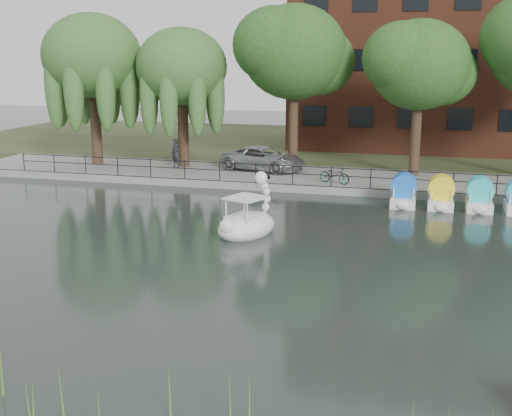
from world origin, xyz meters
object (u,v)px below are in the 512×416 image
at_px(bicycle, 335,174).
at_px(swan_boat, 248,221).
at_px(minivan, 263,157).
at_px(pedestrian, 176,151).

height_order(bicycle, swan_boat, swan_boat).
xyz_separation_m(minivan, pedestrian, (-5.22, -0.56, 0.20)).
height_order(minivan, bicycle, minivan).
relative_size(bicycle, swan_boat, 0.52).
distance_m(minivan, bicycle, 5.37).
bearing_deg(swan_boat, bicycle, 99.35).
distance_m(pedestrian, swan_boat, 13.79).
xyz_separation_m(minivan, swan_boat, (2.43, -12.00, -0.66)).
xyz_separation_m(minivan, bicycle, (4.56, -2.81, -0.28)).
height_order(bicycle, pedestrian, pedestrian).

